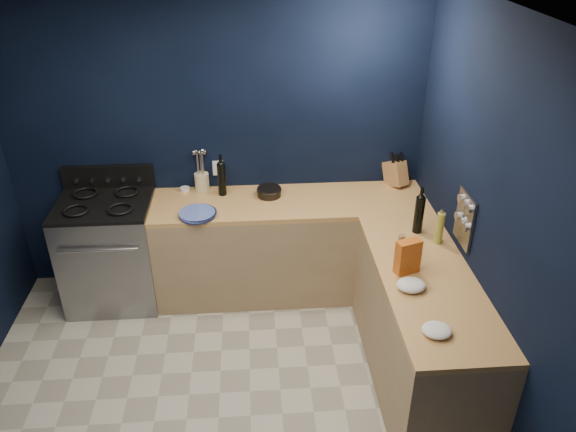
{
  "coord_description": "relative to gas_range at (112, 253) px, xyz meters",
  "views": [
    {
      "loc": [
        0.28,
        -2.68,
        3.09
      ],
      "look_at": [
        0.55,
        1.0,
        1.0
      ],
      "focal_mm": 34.95,
      "sensor_mm": 36.0,
      "label": 1
    }
  ],
  "objects": [
    {
      "name": "oven_door",
      "position": [
        0.0,
        -0.32,
        -0.01
      ],
      "size": [
        0.59,
        0.02,
        0.42
      ],
      "primitive_type": "cube",
      "color": "black",
      "rests_on": "gas_range"
    },
    {
      "name": "wine_bottle_back",
      "position": [
        0.96,
        0.17,
        0.58
      ],
      "size": [
        0.08,
        0.08,
        0.28
      ],
      "primitive_type": "cylinder",
      "rotation": [
        0.0,
        0.0,
        -0.18
      ],
      "color": "black",
      "rests_on": "top_back"
    },
    {
      "name": "top_right",
      "position": [
        2.37,
        -1.13,
        0.42
      ],
      "size": [
        0.63,
        1.67,
        0.04
      ],
      "primitive_type": "cube",
      "color": "#9B6732",
      "rests_on": "cab_right"
    },
    {
      "name": "ramekin",
      "position": [
        0.64,
        0.26,
        0.46
      ],
      "size": [
        0.1,
        0.1,
        0.03
      ],
      "primitive_type": "cylinder",
      "rotation": [
        0.0,
        0.0,
        0.34
      ],
      "color": "white",
      "rests_on": "top_back"
    },
    {
      "name": "cab_right",
      "position": [
        2.37,
        -1.13,
        -0.03
      ],
      "size": [
        0.63,
        1.67,
        0.86
      ],
      "primitive_type": "cube",
      "color": "tan",
      "rests_on": "floor"
    },
    {
      "name": "spice_jar_near",
      "position": [
        2.27,
        -0.76,
        0.49
      ],
      "size": [
        0.06,
        0.06,
        0.1
      ],
      "primitive_type": "cylinder",
      "rotation": [
        0.0,
        0.0,
        0.27
      ],
      "color": "olive",
      "rests_on": "top_right"
    },
    {
      "name": "towel_end",
      "position": [
        2.25,
        -1.69,
        0.47
      ],
      "size": [
        0.22,
        0.22,
        0.05
      ],
      "primitive_type": "ellipsoid",
      "rotation": [
        0.0,
        0.0,
        0.41
      ],
      "color": "white",
      "rests_on": "top_right"
    },
    {
      "name": "crouton_bag",
      "position": [
        2.23,
        -1.06,
        0.56
      ],
      "size": [
        0.18,
        0.13,
        0.24
      ],
      "primitive_type": "cube",
      "rotation": [
        0.0,
        0.0,
        0.33
      ],
      "color": "#A31B06",
      "rests_on": "top_right"
    },
    {
      "name": "utensil_crock",
      "position": [
        0.79,
        0.27,
        0.52
      ],
      "size": [
        0.14,
        0.14,
        0.15
      ],
      "primitive_type": "cylinder",
      "rotation": [
        0.0,
        0.0,
        -0.12
      ],
      "color": "beige",
      "rests_on": "top_back"
    },
    {
      "name": "gas_range",
      "position": [
        0.0,
        0.0,
        0.0
      ],
      "size": [
        0.76,
        0.66,
        0.92
      ],
      "primitive_type": "cube",
      "color": "gray",
      "rests_on": "floor"
    },
    {
      "name": "wine_bottle_right",
      "position": [
        2.45,
        -0.55,
        0.58
      ],
      "size": [
        0.09,
        0.09,
        0.29
      ],
      "primitive_type": "cylinder",
      "rotation": [
        0.0,
        0.0,
        -0.38
      ],
      "color": "black",
      "rests_on": "top_right"
    },
    {
      "name": "spice_jar_far",
      "position": [
        2.33,
        -0.88,
        0.49
      ],
      "size": [
        0.06,
        0.06,
        0.09
      ],
      "primitive_type": "cylinder",
      "rotation": [
        0.0,
        0.0,
        0.32
      ],
      "color": "olive",
      "rests_on": "top_right"
    },
    {
      "name": "towel_front",
      "position": [
        2.21,
        -1.26,
        0.47
      ],
      "size": [
        0.21,
        0.18,
        0.07
      ],
      "primitive_type": "ellipsoid",
      "rotation": [
        0.0,
        0.0,
        0.12
      ],
      "color": "white",
      "rests_on": "top_right"
    },
    {
      "name": "cab_back",
      "position": [
        1.53,
        0.02,
        -0.03
      ],
      "size": [
        2.3,
        0.63,
        0.86
      ],
      "primitive_type": "cube",
      "color": "tan",
      "rests_on": "floor"
    },
    {
      "name": "wall_right",
      "position": [
        2.69,
        -1.42,
        0.84
      ],
      "size": [
        0.02,
        3.5,
        2.6
      ],
      "primitive_type": "cube",
      "color": "black",
      "rests_on": "ground"
    },
    {
      "name": "ceiling",
      "position": [
        0.93,
        -1.42,
        2.15
      ],
      "size": [
        3.5,
        3.5,
        0.02
      ],
      "primitive_type": "cube",
      "color": "silver",
      "rests_on": "ground"
    },
    {
      "name": "cooktop",
      "position": [
        0.0,
        0.0,
        0.48
      ],
      "size": [
        0.76,
        0.66,
        0.03
      ],
      "primitive_type": "cube",
      "color": "black",
      "rests_on": "gas_range"
    },
    {
      "name": "plate_stack",
      "position": [
        0.77,
        -0.19,
        0.46
      ],
      "size": [
        0.31,
        0.31,
        0.04
      ],
      "primitive_type": "cylinder",
      "rotation": [
        0.0,
        0.0,
        0.1
      ],
      "color": "#4551AE",
      "rests_on": "top_back"
    },
    {
      "name": "top_back",
      "position": [
        1.53,
        0.02,
        0.42
      ],
      "size": [
        2.3,
        0.63,
        0.04
      ],
      "primitive_type": "cube",
      "color": "#9B6732",
      "rests_on": "cab_back"
    },
    {
      "name": "knife_block",
      "position": [
        2.47,
        0.26,
        0.55
      ],
      "size": [
        0.22,
        0.28,
        0.26
      ],
      "primitive_type": "cube",
      "rotation": [
        -0.31,
        0.0,
        0.51
      ],
      "color": "#9B6B3B",
      "rests_on": "top_back"
    },
    {
      "name": "floor",
      "position": [
        0.93,
        -1.42,
        -0.47
      ],
      "size": [
        3.5,
        3.5,
        0.02
      ],
      "primitive_type": "cube",
      "color": "#B2AE9C",
      "rests_on": "ground"
    },
    {
      "name": "oil_bottle",
      "position": [
        2.56,
        -0.72,
        0.56
      ],
      "size": [
        0.08,
        0.08,
        0.25
      ],
      "primitive_type": "cylinder",
      "rotation": [
        0.0,
        0.0,
        0.41
      ],
      "color": "#9EA138",
      "rests_on": "top_right"
    },
    {
      "name": "wall_back",
      "position": [
        0.93,
        0.34,
        0.84
      ],
      "size": [
        3.5,
        0.02,
        2.6
      ],
      "primitive_type": "cube",
      "color": "black",
      "rests_on": "ground"
    },
    {
      "name": "backguard",
      "position": [
        0.0,
        0.3,
        0.58
      ],
      "size": [
        0.76,
        0.06,
        0.2
      ],
      "primitive_type": "cube",
      "color": "black",
      "rests_on": "gas_range"
    },
    {
      "name": "wall_outlet",
      "position": [
        0.93,
        0.32,
        0.62
      ],
      "size": [
        0.09,
        0.02,
        0.13
      ],
      "primitive_type": "cube",
      "color": "white",
      "rests_on": "wall_back"
    },
    {
      "name": "lemon_basket",
      "position": [
        1.36,
        0.11,
        0.48
      ],
      "size": [
        0.23,
        0.23,
        0.08
      ],
      "primitive_type": "cylinder",
      "rotation": [
        0.0,
        0.0,
        -0.18
      ],
      "color": "black",
      "rests_on": "top_back"
    },
    {
      "name": "spice_panel",
      "position": [
        2.67,
        -0.87,
        0.72
      ],
      "size": [
        0.02,
        0.28,
        0.38
      ],
      "primitive_type": "cube",
      "color": "gray",
      "rests_on": "wall_right"
    }
  ]
}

